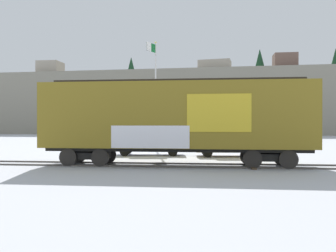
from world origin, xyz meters
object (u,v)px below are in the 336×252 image
freight_car (176,117)px  flagpole (154,84)px  parked_car_white (149,142)px  parked_car_tan (229,143)px

freight_car → flagpole: (-3.12, 10.01, 2.94)m
parked_car_white → parked_car_tan: size_ratio=1.06×
flagpole → parked_car_tan: 8.67m
parked_car_white → parked_car_tan: bearing=-0.8°
flagpole → freight_car: bearing=-72.7°
freight_car → parked_car_tan: 6.52m
parked_car_white → parked_car_tan: parked_car_tan is taller
freight_car → parked_car_white: size_ratio=2.79×
freight_car → parked_car_white: (-2.65, 5.73, -1.65)m
flagpole → parked_car_white: flagpole is taller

